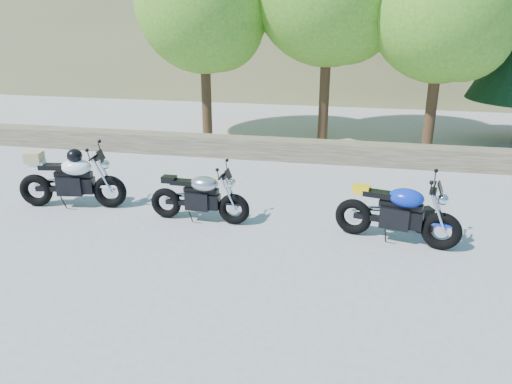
% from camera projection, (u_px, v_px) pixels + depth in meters
% --- Properties ---
extents(ground, '(90.00, 90.00, 0.00)m').
position_uv_depth(ground, '(230.00, 260.00, 7.50)').
color(ground, gray).
rests_on(ground, ground).
extents(stone_wall, '(22.00, 0.55, 0.50)m').
position_uv_depth(stone_wall, '(284.00, 149.00, 12.47)').
color(stone_wall, '#4E4534').
rests_on(stone_wall, ground).
extents(tree_decid_left, '(3.67, 3.67, 5.62)m').
position_uv_depth(tree_decid_left, '(206.00, 6.00, 13.26)').
color(tree_decid_left, '#382314').
rests_on(tree_decid_left, ground).
extents(tree_decid_right, '(3.54, 3.54, 5.41)m').
position_uv_depth(tree_decid_right, '(448.00, 11.00, 11.98)').
color(tree_decid_right, '#382314').
rests_on(tree_decid_right, ground).
extents(silver_bike, '(1.83, 0.58, 0.92)m').
position_uv_depth(silver_bike, '(200.00, 197.00, 8.75)').
color(silver_bike, black).
rests_on(silver_bike, ground).
extents(white_bike, '(2.06, 0.65, 1.14)m').
position_uv_depth(white_bike, '(71.00, 179.00, 9.35)').
color(white_bike, black).
rests_on(white_bike, ground).
extents(blue_bike, '(1.99, 0.73, 1.01)m').
position_uv_depth(blue_bike, '(398.00, 213.00, 7.95)').
color(blue_bike, black).
rests_on(blue_bike, ground).
extents(backpack, '(0.35, 0.33, 0.39)m').
position_uv_depth(backpack, '(423.00, 219.00, 8.48)').
color(backpack, black).
rests_on(backpack, ground).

